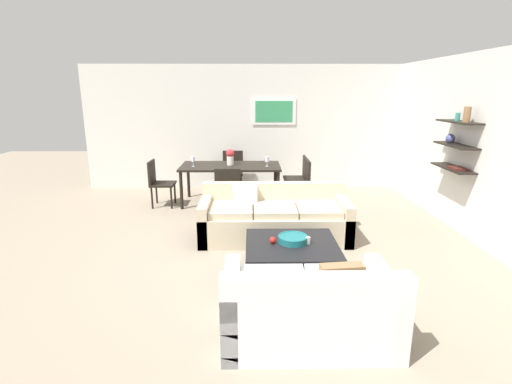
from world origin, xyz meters
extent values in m
plane|color=gray|center=(0.00, 0.00, 0.00)|extent=(18.00, 18.00, 0.00)
cube|color=silver|center=(0.30, 3.53, 1.35)|extent=(8.40, 0.06, 2.70)
cube|color=white|center=(0.26, 3.48, 1.71)|extent=(0.96, 0.02, 0.57)
cube|color=#338C59|center=(0.26, 3.47, 1.71)|extent=(0.81, 0.01, 0.45)
cube|color=silver|center=(3.03, 0.60, 1.35)|extent=(0.06, 8.20, 2.70)
cube|color=black|center=(2.86, 0.66, 1.70)|extent=(0.28, 0.90, 0.02)
cube|color=black|center=(2.86, 0.66, 1.35)|extent=(0.28, 0.90, 0.02)
cube|color=black|center=(2.86, 0.66, 1.00)|extent=(0.28, 0.90, 0.02)
cylinder|color=olive|center=(2.86, 0.46, 1.82)|extent=(0.10, 0.10, 0.22)
sphere|color=#4C518C|center=(2.86, 0.84, 1.43)|extent=(0.14, 0.14, 0.14)
cylinder|color=teal|center=(2.86, 0.71, 1.77)|extent=(0.07, 0.07, 0.12)
cube|color=#4C1E19|center=(2.86, 0.51, 1.03)|extent=(0.20, 0.28, 0.03)
cube|color=beige|center=(0.11, 0.30, 0.21)|extent=(2.18, 0.90, 0.42)
cube|color=beige|center=(0.11, 0.67, 0.60)|extent=(2.18, 0.16, 0.36)
cube|color=beige|center=(-0.92, 0.30, 0.30)|extent=(0.14, 0.90, 0.60)
cube|color=beige|center=(1.13, 0.30, 0.30)|extent=(0.14, 0.90, 0.60)
cube|color=beige|center=(-0.53, 0.26, 0.47)|extent=(0.61, 0.70, 0.10)
cube|color=beige|center=(0.11, 0.26, 0.47)|extent=(0.61, 0.70, 0.10)
cube|color=beige|center=(0.74, 0.26, 0.47)|extent=(0.61, 0.70, 0.10)
cube|color=white|center=(-0.33, 0.49, 0.60)|extent=(0.37, 0.16, 0.36)
cube|color=white|center=(0.27, -2.07, 0.21)|extent=(1.51, 0.90, 0.42)
cube|color=white|center=(0.27, -2.44, 0.60)|extent=(1.51, 0.16, 0.36)
cube|color=white|center=(0.95, -2.07, 0.30)|extent=(0.14, 0.90, 0.60)
cube|color=white|center=(-0.42, -2.07, 0.30)|extent=(0.14, 0.90, 0.60)
cube|color=white|center=(0.57, -2.03, 0.47)|extent=(0.59, 0.70, 0.10)
cube|color=white|center=(-0.04, -2.03, 0.47)|extent=(0.59, 0.70, 0.10)
cube|color=#99724C|center=(0.50, -2.26, 0.60)|extent=(0.37, 0.16, 0.36)
cube|color=black|center=(0.25, -0.82, 0.19)|extent=(1.10, 1.03, 0.38)
cylinder|color=#19666B|center=(0.27, -0.79, 0.42)|extent=(0.36, 0.36, 0.07)
torus|color=#19666B|center=(0.27, -0.79, 0.45)|extent=(0.36, 0.36, 0.02)
cylinder|color=silver|center=(0.44, -0.84, 0.42)|extent=(0.06, 0.06, 0.08)
sphere|color=red|center=(0.02, -0.82, 0.42)|extent=(0.08, 0.08, 0.08)
cube|color=black|center=(-0.64, 2.25, 0.73)|extent=(1.92, 0.97, 0.04)
cylinder|color=black|center=(-1.54, 1.83, 0.35)|extent=(0.06, 0.06, 0.71)
cylinder|color=black|center=(0.26, 1.83, 0.35)|extent=(0.06, 0.06, 0.71)
cylinder|color=black|center=(-1.54, 2.68, 0.35)|extent=(0.06, 0.06, 0.71)
cylinder|color=black|center=(0.26, 2.68, 0.35)|extent=(0.06, 0.06, 0.71)
cube|color=black|center=(0.64, 2.47, 0.43)|extent=(0.44, 0.44, 0.04)
cube|color=black|center=(0.84, 2.47, 0.67)|extent=(0.04, 0.44, 0.43)
cylinder|color=black|center=(0.46, 2.65, 0.21)|extent=(0.04, 0.04, 0.41)
cylinder|color=black|center=(0.46, 2.29, 0.21)|extent=(0.04, 0.04, 0.41)
cylinder|color=black|center=(0.82, 2.65, 0.21)|extent=(0.04, 0.04, 0.41)
cylinder|color=black|center=(0.82, 2.29, 0.21)|extent=(0.04, 0.04, 0.41)
cube|color=black|center=(-0.64, 3.06, 0.43)|extent=(0.44, 0.44, 0.04)
cube|color=black|center=(-0.64, 3.26, 0.67)|extent=(0.44, 0.04, 0.43)
cylinder|color=black|center=(-0.82, 2.88, 0.21)|extent=(0.04, 0.04, 0.41)
cylinder|color=black|center=(-0.46, 2.88, 0.21)|extent=(0.04, 0.04, 0.41)
cylinder|color=black|center=(-0.82, 3.24, 0.21)|extent=(0.04, 0.04, 0.41)
cylinder|color=black|center=(-0.46, 3.24, 0.21)|extent=(0.04, 0.04, 0.41)
cube|color=black|center=(-1.92, 2.04, 0.43)|extent=(0.44, 0.44, 0.04)
cube|color=black|center=(-2.12, 2.04, 0.67)|extent=(0.04, 0.44, 0.43)
cylinder|color=black|center=(-1.74, 1.86, 0.21)|extent=(0.04, 0.04, 0.41)
cylinder|color=black|center=(-1.74, 2.22, 0.21)|extent=(0.04, 0.04, 0.41)
cylinder|color=black|center=(-2.10, 1.86, 0.21)|extent=(0.04, 0.04, 0.41)
cylinder|color=black|center=(-2.10, 2.22, 0.21)|extent=(0.04, 0.04, 0.41)
cube|color=black|center=(0.64, 2.04, 0.43)|extent=(0.44, 0.44, 0.04)
cube|color=black|center=(0.84, 2.04, 0.67)|extent=(0.04, 0.44, 0.43)
cylinder|color=black|center=(0.46, 2.22, 0.21)|extent=(0.04, 0.04, 0.41)
cylinder|color=black|center=(0.46, 1.86, 0.21)|extent=(0.04, 0.04, 0.41)
cylinder|color=black|center=(0.82, 2.22, 0.21)|extent=(0.04, 0.04, 0.41)
cylinder|color=black|center=(0.82, 1.86, 0.21)|extent=(0.04, 0.04, 0.41)
cube|color=black|center=(-0.64, 1.45, 0.43)|extent=(0.44, 0.44, 0.04)
cube|color=black|center=(-0.64, 1.25, 0.67)|extent=(0.44, 0.04, 0.43)
cylinder|color=black|center=(-0.46, 1.63, 0.21)|extent=(0.04, 0.04, 0.41)
cylinder|color=black|center=(-0.82, 1.63, 0.21)|extent=(0.04, 0.04, 0.41)
cylinder|color=black|center=(-0.46, 1.27, 0.21)|extent=(0.04, 0.04, 0.41)
cylinder|color=black|center=(-0.82, 1.27, 0.21)|extent=(0.04, 0.04, 0.41)
cylinder|color=silver|center=(-0.64, 2.68, 0.75)|extent=(0.06, 0.06, 0.01)
cylinder|color=silver|center=(-0.64, 2.68, 0.79)|extent=(0.01, 0.01, 0.07)
cylinder|color=silver|center=(-0.64, 2.68, 0.87)|extent=(0.06, 0.06, 0.09)
cylinder|color=silver|center=(0.07, 2.13, 0.75)|extent=(0.06, 0.06, 0.01)
cylinder|color=silver|center=(0.07, 2.13, 0.80)|extent=(0.01, 0.01, 0.08)
cylinder|color=silver|center=(0.07, 2.13, 0.89)|extent=(0.08, 0.08, 0.10)
cylinder|color=silver|center=(-1.34, 2.13, 0.75)|extent=(0.06, 0.06, 0.01)
cylinder|color=silver|center=(-1.34, 2.13, 0.80)|extent=(0.01, 0.01, 0.09)
cylinder|color=silver|center=(-1.34, 2.13, 0.89)|extent=(0.07, 0.07, 0.10)
cylinder|color=silver|center=(-0.64, 2.29, 0.84)|extent=(0.13, 0.13, 0.17)
sphere|color=red|center=(-0.64, 2.29, 0.98)|extent=(0.16, 0.16, 0.16)
camera|label=1|loc=(-0.24, -5.16, 2.16)|focal=27.24mm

